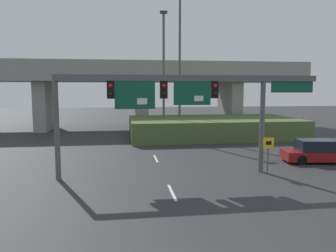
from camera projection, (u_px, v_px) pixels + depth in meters
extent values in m
cube|color=silver|center=(172.00, 192.00, 15.26)|extent=(0.14, 2.40, 0.01)
cube|color=silver|center=(156.00, 158.00, 22.68)|extent=(0.14, 2.40, 0.01)
cube|color=silver|center=(148.00, 141.00, 30.10)|extent=(0.14, 2.40, 0.01)
cube|color=silver|center=(143.00, 131.00, 37.53)|extent=(0.14, 2.40, 0.01)
cylinder|color=#515456|center=(57.00, 128.00, 17.19)|extent=(0.28, 0.28, 5.55)
cylinder|color=#515456|center=(262.00, 124.00, 18.74)|extent=(0.28, 0.28, 5.55)
cube|color=#515456|center=(192.00, 78.00, 17.88)|extent=(14.47, 0.32, 0.32)
cube|color=black|center=(111.00, 90.00, 17.36)|extent=(0.40, 0.28, 0.95)
sphere|color=red|center=(110.00, 86.00, 17.16)|extent=(0.22, 0.22, 0.22)
sphere|color=black|center=(111.00, 94.00, 17.21)|extent=(0.22, 0.22, 0.22)
cube|color=black|center=(164.00, 90.00, 17.74)|extent=(0.40, 0.28, 0.95)
sphere|color=red|center=(164.00, 86.00, 17.55)|extent=(0.22, 0.22, 0.22)
sphere|color=black|center=(164.00, 94.00, 17.60)|extent=(0.22, 0.22, 0.22)
cube|color=black|center=(214.00, 90.00, 18.13)|extent=(0.40, 0.28, 0.95)
sphere|color=red|center=(215.00, 86.00, 17.94)|extent=(0.22, 0.22, 0.22)
sphere|color=black|center=(215.00, 94.00, 17.98)|extent=(0.22, 0.22, 0.22)
cube|color=#0F4C33|center=(135.00, 95.00, 17.46)|extent=(2.15, 0.08, 1.50)
cube|color=white|center=(142.00, 101.00, 17.50)|extent=(0.54, 0.03, 0.33)
cube|color=#0F4C33|center=(192.00, 93.00, 17.88)|extent=(2.05, 0.08, 1.31)
cube|color=white|center=(199.00, 98.00, 17.91)|extent=(0.51, 0.03, 0.29)
cube|color=#0F4C33|center=(292.00, 87.00, 18.68)|extent=(2.51, 0.07, 0.64)
cylinder|color=#4C4C4C|center=(268.00, 156.00, 18.34)|extent=(0.08, 0.08, 2.16)
cube|color=yellow|center=(269.00, 143.00, 18.21)|extent=(0.60, 0.03, 0.60)
cube|color=black|center=(269.00, 143.00, 18.20)|extent=(0.33, 0.01, 0.21)
cylinder|color=#515456|center=(180.00, 51.00, 33.76)|extent=(0.24, 0.24, 17.40)
cylinder|color=#515456|center=(164.00, 76.00, 32.41)|extent=(0.24, 0.24, 12.08)
cube|color=#333333|center=(164.00, 12.00, 31.72)|extent=(0.70, 0.36, 0.24)
cube|color=gray|center=(141.00, 76.00, 39.73)|extent=(39.82, 7.50, 1.42)
cube|color=gray|center=(142.00, 64.00, 36.11)|extent=(39.82, 0.40, 0.90)
cube|color=gray|center=(45.00, 106.00, 38.59)|extent=(1.40, 6.00, 5.66)
cube|color=gray|center=(141.00, 105.00, 40.13)|extent=(1.40, 6.00, 5.66)
cube|color=gray|center=(229.00, 105.00, 41.67)|extent=(1.40, 6.00, 5.66)
cube|color=#4C6033|center=(213.00, 127.00, 33.06)|extent=(16.57, 9.04, 1.88)
cube|color=maroon|center=(319.00, 155.00, 21.51)|extent=(4.82, 2.43, 0.62)
cube|color=black|center=(317.00, 145.00, 21.44)|extent=(2.61, 1.93, 0.72)
cylinder|color=black|center=(335.00, 155.00, 22.28)|extent=(0.67, 0.31, 0.64)
cylinder|color=black|center=(293.00, 155.00, 22.31)|extent=(0.67, 0.31, 0.64)
cylinder|color=black|center=(302.00, 160.00, 20.77)|extent=(0.67, 0.31, 0.64)
cylinder|color=black|center=(330.00, 154.00, 22.63)|extent=(0.65, 0.26, 0.64)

